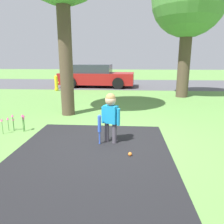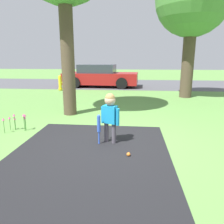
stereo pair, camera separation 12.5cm
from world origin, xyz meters
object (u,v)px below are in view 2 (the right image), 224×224
fire_hydrant (60,83)px  parked_car (100,76)px  sports_ball (128,154)px  child (110,111)px  baseball_bat (99,125)px  tree_near_driveway (193,0)px

fire_hydrant → parked_car: size_ratio=0.18×
parked_car → sports_ball: bearing=-75.7°
child → baseball_bat: bearing=-127.6°
baseball_bat → fire_hydrant: size_ratio=0.75×
tree_near_driveway → sports_ball: bearing=-110.6°
sports_ball → parked_car: 9.92m
parked_car → baseball_bat: bearing=-78.8°
baseball_bat → tree_near_driveway: bearing=62.8°
sports_ball → fire_hydrant: size_ratio=0.09×
parked_car → tree_near_driveway: tree_near_driveway is taller
parked_car → tree_near_driveway: size_ratio=0.80×
baseball_bat → parked_car: 9.29m
sports_ball → parked_car: parked_car is taller
child → tree_near_driveway: 7.19m
fire_hydrant → sports_ball: bearing=-63.7°
child → tree_near_driveway: tree_near_driveway is taller
child → fire_hydrant: (-3.47, 7.19, -0.27)m
sports_ball → parked_car: bearing=101.5°
child → parked_car: size_ratio=0.23×
fire_hydrant → tree_near_driveway: (6.26, -1.46, 3.60)m
child → baseball_bat: child is taller
sports_ball → tree_near_driveway: (2.39, 6.36, 3.97)m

